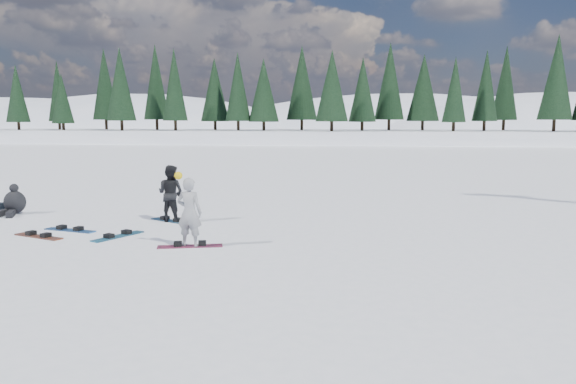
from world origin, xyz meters
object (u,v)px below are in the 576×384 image
Objects in this scene: snowboarder_woman at (189,212)px; snowboard_loose_a at (118,236)px; snowboard_loose_c at (70,230)px; seated_rider at (14,203)px; snowboard_loose_b at (38,236)px; snowboarder_man at (171,193)px.

snowboard_loose_a is (-2.13, 0.86, -0.81)m from snowboarder_woman.
snowboard_loose_c is at bearing -15.81° from snowboarder_woman.
seated_rider is 3.81m from snowboard_loose_c.
snowboard_loose_b is (-4.12, 0.60, -0.81)m from snowboarder_woman.
seated_rider is 0.80× the size of snowboard_loose_a.
snowboarder_woman is 1.08× the size of snowboarder_man.
snowboarder_woman is 7.74m from seated_rider.
snowboard_loose_b is 1.00× the size of snowboard_loose_c.
snowboard_loose_b is 1.00× the size of snowboard_loose_a.
snowboard_loose_a is (1.99, 0.26, 0.00)m from snowboard_loose_b.
snowboarder_woman is at bearing 129.95° from snowboarder_man.
snowboarder_woman is 1.18× the size of snowboard_loose_b.
snowboard_loose_a and snowboard_loose_c have the same top height.
snowboarder_man is at bearing 64.84° from snowboard_loose_b.
snowboard_loose_b is at bearing -100.49° from snowboard_loose_c.
seated_rider is at bearing 7.53° from snowboarder_man.
snowboarder_woman is 4.09m from snowboard_loose_c.
snowboarder_man is at bearing -58.82° from snowboarder_woman.
snowboard_loose_c is at bearing 50.41° from snowboarder_man.
seated_rider is at bearing 151.75° from snowboard_loose_b.
snowboarder_woman is 4.24m from snowboard_loose_b.
snowboarder_woman is 2.44m from snowboard_loose_a.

